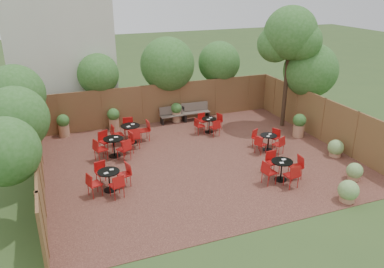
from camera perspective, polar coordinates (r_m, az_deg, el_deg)
name	(u,v)px	position (r m, az deg, el deg)	size (l,w,h in m)	color
ground	(199,161)	(15.78, 1.11, -3.94)	(80.00, 80.00, 0.00)	#354F23
courtyard_paving	(199,160)	(15.77, 1.11, -3.91)	(12.00, 10.00, 0.02)	#341C15
fence_back	(163,103)	(19.81, -4.36, 4.58)	(12.00, 0.08, 2.00)	brown
fence_left	(39,162)	(14.39, -21.61, -3.84)	(0.08, 10.00, 2.00)	brown
fence_right	(323,120)	(18.36, 18.75, 2.04)	(0.08, 10.00, 2.00)	brown
neighbour_building	(59,40)	(21.34, -19.04, 13.00)	(5.00, 4.00, 8.00)	beige
overhang_foliage	(162,78)	(17.61, -4.51, 8.19)	(15.67, 10.44, 2.77)	#295A1D
courtyard_tree	(290,37)	(18.92, 14.29, 13.68)	(2.67, 2.57, 5.79)	black
park_bench_left	(173,114)	(19.75, -2.82, 2.91)	(1.39, 0.48, 0.85)	brown
park_bench_right	(195,111)	(20.15, 0.50, 3.40)	(1.47, 0.50, 0.90)	brown
bistro_tables	(177,147)	(15.88, -2.23, -1.91)	(8.47, 7.04, 0.95)	black
planters	(165,120)	(18.56, -3.94, 2.08)	(10.78, 4.60, 1.10)	#A16F50
low_shrubs	(345,170)	(15.34, 21.65, -4.91)	(2.69, 3.66, 0.74)	#A16F50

